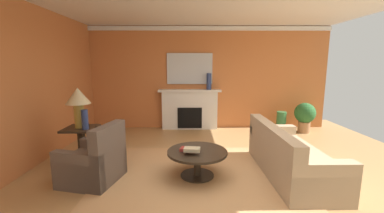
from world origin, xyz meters
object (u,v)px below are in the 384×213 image
Objects in this scene: vase_tall_corner at (281,121)px; table_lamp at (78,100)px; potted_plant at (305,115)px; fireplace at (190,110)px; vase_on_side_table at (85,119)px; coffee_table at (197,157)px; side_table at (82,143)px; vase_mantel_right at (209,81)px; mantel_mirror at (190,69)px; sofa at (288,158)px; armchair_near_window at (94,163)px.

table_lamp is at bearing -154.29° from vase_tall_corner.
potted_plant is at bearing -11.29° from vase_tall_corner.
vase_on_side_table is (-1.90, -2.65, 0.33)m from fireplace.
side_table reaches higher than coffee_table.
table_lamp is 0.39m from vase_on_side_table.
side_table is at bearing -128.95° from fireplace.
vase_mantel_right reaches higher than potted_plant.
fireplace is 1.21m from mantel_mirror.
table_lamp reaches higher than vase_tall_corner.
vase_on_side_table is at bearing -133.23° from vase_mantel_right.
sofa is 3.01× the size of side_table.
vase_tall_corner is at bearing 71.80° from sofa.
side_table is 0.52m from vase_on_side_table.
mantel_mirror is 1.87× the size of side_table.
coffee_table is 4.09m from potted_plant.
sofa is 3.39m from vase_mantel_right.
vase_mantel_right is (-2.04, 0.25, 1.12)m from vase_tall_corner.
vase_mantel_right is at bearing 43.72° from side_table.
table_lamp reaches higher than armchair_near_window.
table_lamp reaches higher than vase_on_side_table.
vase_mantel_right reaches higher than table_lamp.
mantel_mirror is 2.81× the size of vase_mantel_right.
sofa is 3.04m from potted_plant.
vase_mantel_right reaches higher than coffee_table.
table_lamp reaches higher than coffee_table.
sofa is at bearing -119.75° from potted_plant.
coffee_table is 2.15m from vase_on_side_table.
mantel_mirror is at bearing 118.01° from sofa.
side_table is 1.93× the size of vase_on_side_table.
fireplace is at bearing 118.94° from sofa.
mantel_mirror is 0.68m from vase_mantel_right.
vase_on_side_table is at bearing -125.57° from fireplace.
mantel_mirror is at bearing 52.35° from table_lamp.
vase_tall_corner is (0.90, 2.75, -0.02)m from sofa.
sofa is (1.69, -3.05, -0.25)m from fireplace.
armchair_near_window reaches higher than potted_plant.
fireplace is 2.62m from vase_tall_corner.
fireplace is at bearing 65.12° from armchair_near_window.
side_table is 5.65m from potted_plant.
table_lamp is 5.24m from vase_tall_corner.
side_table is 1.24× the size of vase_tall_corner.
side_table is (-3.74, 0.52, 0.10)m from sofa.
vase_on_side_table is at bearing 173.66° from sofa.
vase_mantel_right is (-1.14, 3.00, 1.10)m from sofa.
armchair_near_window is 3.99m from vase_mantel_right.
potted_plant is at bearing 60.25° from sofa.
vase_tall_corner is (2.59, -0.30, -0.27)m from fireplace.
vase_on_side_table is (0.15, -0.12, -0.34)m from table_lamp.
vase_tall_corner is (2.59, -0.42, -1.47)m from mantel_mirror.
vase_mantel_right is at bearing 57.34° from armchair_near_window.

